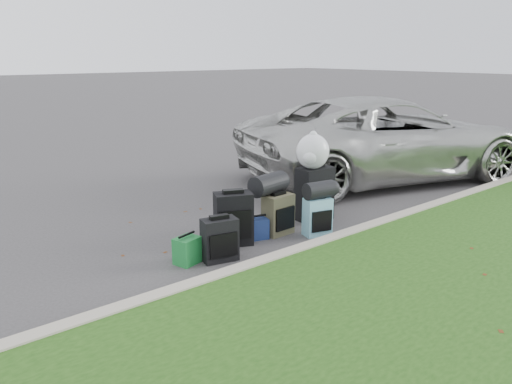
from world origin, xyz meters
TOP-DOWN VIEW (x-y plane):
  - ground at (0.00, 0.00)m, footprint 120.00×120.00m
  - curb at (0.00, -1.00)m, footprint 120.00×0.18m
  - suv at (3.87, 0.94)m, footprint 6.47×4.34m
  - suitcase_small_black at (-1.18, -0.43)m, footprint 0.47×0.33m
  - suitcase_large_black_left at (-0.72, -0.09)m, footprint 0.57×0.47m
  - suitcase_olive at (-0.00, -0.17)m, footprint 0.43×0.28m
  - suitcase_teal at (0.39, -0.55)m, footprint 0.42×0.31m
  - suitcase_large_black_right at (0.85, -0.04)m, footprint 0.56×0.35m
  - tote_green at (-1.54, -0.25)m, footprint 0.34×0.30m
  - tote_navy at (-0.34, -0.13)m, footprint 0.32×0.28m
  - duffel_left at (-0.09, -0.06)m, footprint 0.59×0.38m
  - duffel_right at (0.41, -0.56)m, footprint 0.46×0.31m
  - trash_bag at (0.79, -0.04)m, footprint 0.50×0.50m

SIDE VIEW (x-z plane):
  - ground at x=0.00m, z-range 0.00..0.00m
  - curb at x=0.00m, z-range 0.00..0.15m
  - tote_navy at x=-0.34m, z-range 0.00..0.29m
  - tote_green at x=-1.54m, z-range 0.00..0.33m
  - suitcase_teal at x=0.39m, z-range 0.00..0.53m
  - suitcase_small_black at x=-1.18m, z-range 0.00..0.54m
  - suitcase_olive at x=0.00m, z-range 0.00..0.57m
  - suitcase_large_black_left at x=-0.72m, z-range 0.00..0.71m
  - suitcase_large_black_right at x=0.85m, z-range 0.00..0.82m
  - duffel_right at x=0.41m, z-range 0.53..0.77m
  - duffel_left at x=-0.09m, z-range 0.57..0.87m
  - suv at x=3.87m, z-range 0.00..1.65m
  - trash_bag at x=0.79m, z-range 0.82..1.32m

